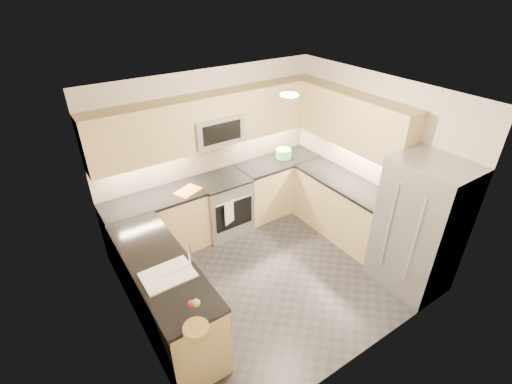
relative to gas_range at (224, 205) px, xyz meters
The scene contains 35 objects.
floor 1.35m from the gas_range, 90.00° to the right, with size 3.60×3.20×0.00m, color #232328.
ceiling 2.41m from the gas_range, 90.00° to the right, with size 3.60×3.20×0.02m, color beige.
wall_back 0.86m from the gas_range, 90.00° to the left, with size 3.60×0.02×2.50m, color beige.
wall_front 2.98m from the gas_range, 90.00° to the right, with size 3.60×0.02×2.50m, color beige.
wall_left 2.34m from the gas_range, 144.69° to the right, with size 0.02×3.20×2.50m, color beige.
wall_right 2.34m from the gas_range, 35.31° to the right, with size 0.02×3.20×2.50m, color beige.
base_cab_back_left 1.09m from the gas_range, behind, with size 1.42×0.60×0.90m, color tan.
base_cab_back_right 1.09m from the gas_range, ahead, with size 1.42×0.60×0.90m, color tan.
base_cab_right 1.88m from the gas_range, 36.87° to the right, with size 0.60×1.70×0.90m, color tan.
base_cab_peninsula 1.97m from the gas_range, 139.64° to the right, with size 0.60×2.00×0.90m, color tan.
countertop_back_left 1.19m from the gas_range, behind, with size 1.42×0.63×0.04m, color black.
countertop_back_right 1.19m from the gas_range, ahead, with size 1.42×0.63×0.04m, color black.
countertop_right 1.93m from the gas_range, 36.87° to the right, with size 0.63×1.70×0.04m, color black.
countertop_peninsula 2.02m from the gas_range, 139.64° to the right, with size 0.63×2.00×0.04m, color black.
upper_cab_back 1.38m from the gas_range, 90.00° to the left, with size 3.60×0.35×0.75m, color tan.
upper_cab_right 2.35m from the gas_range, 31.61° to the right, with size 0.35×1.95×0.75m, color tan.
backsplash_back 0.81m from the gas_range, 90.00° to the left, with size 3.60×0.01×0.51m, color tan.
backsplash_right 2.11m from the gas_range, 24.68° to the right, with size 0.01×2.30×0.51m, color tan.
gas_range is the anchor object (origin of this frame).
range_cooktop 0.46m from the gas_range, ahead, with size 0.76×0.65×0.03m, color black.
oven_door_glass 0.33m from the gas_range, 90.00° to the right, with size 0.62×0.02×0.45m, color black.
oven_handle 0.44m from the gas_range, 90.00° to the right, with size 0.02×0.02×0.60m, color #B2B5BA.
microwave 1.25m from the gas_range, 90.00° to the left, with size 0.76×0.40×0.40m, color #95979C.
microwave_door 1.25m from the gas_range, 90.00° to the right, with size 0.60×0.01×0.28m, color black.
refrigerator 2.86m from the gas_range, 59.12° to the right, with size 0.70×0.90×1.80m, color #93969B.
fridge_handle_left 2.86m from the gas_range, 67.48° to the right, with size 0.02×0.02×1.20m, color #B2B5BA.
fridge_handle_right 2.54m from the gas_range, 64.31° to the right, with size 0.02×0.02×1.20m, color #B2B5BA.
sink_basin 2.18m from the gas_range, 134.53° to the right, with size 0.52×0.38×0.16m, color white.
faucet 2.06m from the gas_range, 129.12° to the right, with size 0.03×0.03×0.28m, color silver.
utensil_bowl 1.34m from the gas_range, ahead, with size 0.26×0.26×0.15m, color #5AB94F.
cutting_board 0.78m from the gas_range, behind, with size 0.36×0.25×0.01m, color orange.
fruit_basket 2.86m from the gas_range, 123.91° to the right, with size 0.23×0.23×0.08m, color #9C8449.
fruit_apple 2.65m from the gas_range, 125.52° to the right, with size 0.07×0.07×0.07m, color red.
fruit_pear 2.64m from the gas_range, 124.56° to the right, with size 0.08×0.08×0.08m, color #71C052.
dish_towel_check 0.40m from the gas_range, 106.27° to the right, with size 0.20×0.02×0.37m, color white.
Camera 1 is at (-2.33, -3.11, 3.64)m, focal length 26.00 mm.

